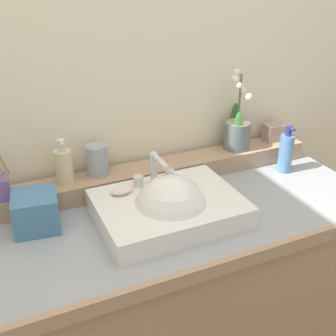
# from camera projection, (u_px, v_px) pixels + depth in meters

# --- Properties ---
(wall_back) EXTENTS (3.36, 0.20, 2.54)m
(wall_back) POSITION_uv_depth(u_px,v_px,m) (122.00, 60.00, 1.47)
(wall_back) COLOR #ECE2C4
(wall_back) RESTS_ON ground
(vanity_cabinet) EXTENTS (1.40, 0.57, 0.87)m
(vanity_cabinet) POSITION_uv_depth(u_px,v_px,m) (168.00, 312.00, 1.53)
(vanity_cabinet) COLOR tan
(vanity_cabinet) RESTS_ON ground
(back_ledge) EXTENTS (1.32, 0.12, 0.07)m
(back_ledge) POSITION_uv_depth(u_px,v_px,m) (144.00, 176.00, 1.50)
(back_ledge) COLOR tan
(back_ledge) RESTS_ON vanity_cabinet
(sink_basin) EXTENTS (0.44, 0.33, 0.26)m
(sink_basin) POSITION_uv_depth(u_px,v_px,m) (170.00, 210.00, 1.30)
(sink_basin) COLOR white
(sink_basin) RESTS_ON vanity_cabinet
(soap_bar) EXTENTS (0.07, 0.04, 0.02)m
(soap_bar) POSITION_uv_depth(u_px,v_px,m) (122.00, 190.00, 1.31)
(soap_bar) COLOR beige
(soap_bar) RESTS_ON sink_basin
(potted_plant) EXTENTS (0.10, 0.11, 0.30)m
(potted_plant) POSITION_uv_depth(u_px,v_px,m) (237.00, 129.00, 1.60)
(potted_plant) COLOR slate
(potted_plant) RESTS_ON back_ledge
(soap_dispenser) EXTENTS (0.06, 0.06, 0.15)m
(soap_dispenser) POSITION_uv_depth(u_px,v_px,m) (64.00, 166.00, 1.35)
(soap_dispenser) COLOR beige
(soap_dispenser) RESTS_ON back_ledge
(tumbler_cup) EXTENTS (0.07, 0.07, 0.11)m
(tumbler_cup) POSITION_uv_depth(u_px,v_px,m) (97.00, 160.00, 1.41)
(tumbler_cup) COLOR #939AA4
(tumbler_cup) RESTS_ON back_ledge
(trinket_box) EXTENTS (0.08, 0.07, 0.07)m
(trinket_box) POSITION_uv_depth(u_px,v_px,m) (274.00, 132.00, 1.69)
(trinket_box) COLOR #A18A7F
(trinket_box) RESTS_ON back_ledge
(lotion_bottle) EXTENTS (0.05, 0.06, 0.18)m
(lotion_bottle) POSITION_uv_depth(u_px,v_px,m) (286.00, 152.00, 1.57)
(lotion_bottle) COLOR #5182B9
(lotion_bottle) RESTS_ON vanity_cabinet
(tissue_box) EXTENTS (0.15, 0.15, 0.11)m
(tissue_box) POSITION_uv_depth(u_px,v_px,m) (36.00, 211.00, 1.25)
(tissue_box) COLOR teal
(tissue_box) RESTS_ON vanity_cabinet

